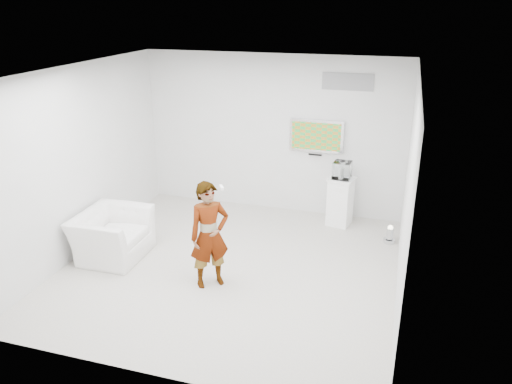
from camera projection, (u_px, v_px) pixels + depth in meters
The scene contains 10 objects.
room at pixel (228, 177), 7.23m from camera, with size 5.01×5.01×3.00m.
tv at pixel (316, 136), 9.17m from camera, with size 1.00×0.08×0.60m, color silver.
logo_decal at pixel (348, 82), 8.71m from camera, with size 0.90×0.02×0.30m, color gray.
person at pixel (209, 235), 7.05m from camera, with size 0.58×0.38×1.58m, color white.
armchair at pixel (112, 235), 8.00m from camera, with size 1.15×1.00×0.74m, color white.
pedestal at pixel (340, 201), 9.11m from camera, with size 0.44×0.44×0.90m, color white.
floor_uplight at pixel (390, 234), 8.51m from camera, with size 0.20×0.20×0.30m, color silver.
vitrine at pixel (342, 170), 8.89m from camera, with size 0.31×0.31×0.31m, color white.
console at pixel (342, 173), 8.91m from camera, with size 0.05×0.15×0.20m, color white.
wii_remote at pixel (222, 187), 7.04m from camera, with size 0.04×0.15×0.04m, color white.
Camera 1 is at (2.34, -6.42, 3.92)m, focal length 35.00 mm.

